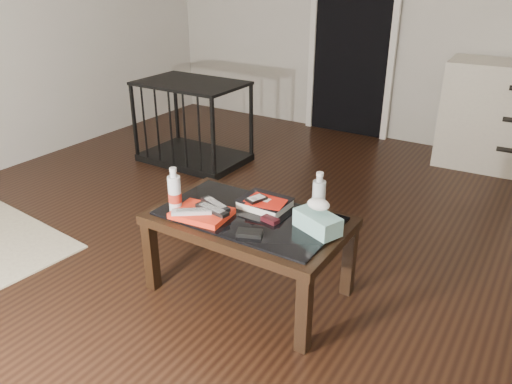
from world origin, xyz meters
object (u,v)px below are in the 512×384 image
pet_crate (194,136)px  tissue_box (317,222)px  water_bottle_left (174,190)px  water_bottle_right (319,194)px  textbook (265,203)px  coffee_table (249,226)px

pet_crate → tissue_box: (1.86, -1.36, 0.28)m
water_bottle_left → tissue_box: bearing=15.4°
tissue_box → water_bottle_right: bearing=136.9°
water_bottle_right → water_bottle_left: bearing=-152.4°
textbook → water_bottle_left: 0.47m
coffee_table → tissue_box: tissue_box is taller
water_bottle_left → tissue_box: water_bottle_left is taller
water_bottle_left → water_bottle_right: size_ratio=1.00×
coffee_table → pet_crate: pet_crate is taller
textbook → water_bottle_right: bearing=12.9°
pet_crate → water_bottle_left: 1.96m
tissue_box → pet_crate: bearing=166.1°
tissue_box → coffee_table: bearing=-152.0°
textbook → water_bottle_right: 0.30m
water_bottle_right → tissue_box: 0.17m
textbook → tissue_box: bearing=-12.8°
pet_crate → water_bottle_left: size_ratio=3.80×
coffee_table → tissue_box: 0.38m
coffee_table → water_bottle_left: (-0.35, -0.16, 0.18)m
water_bottle_left → coffee_table: bearing=24.7°
coffee_table → water_bottle_right: 0.40m
water_bottle_right → tissue_box: size_ratio=1.03×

